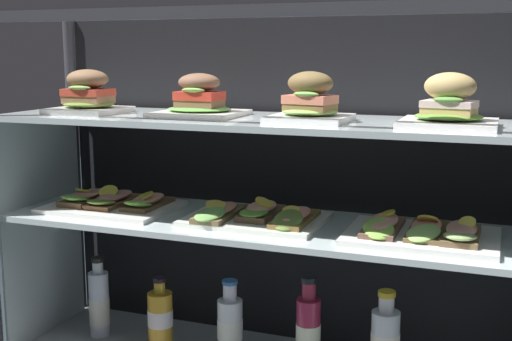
# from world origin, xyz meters

# --- Properties ---
(case_frame) EXTENTS (1.39, 0.41, 0.95)m
(case_frame) POSITION_xyz_m (0.00, 0.12, 0.51)
(case_frame) COLOR #333338
(case_frame) RESTS_ON ground
(riser_lower_tier) EXTENTS (1.32, 0.35, 0.38)m
(riser_lower_tier) POSITION_xyz_m (0.00, 0.00, 0.22)
(riser_lower_tier) COLOR silver
(riser_lower_tier) RESTS_ON case_base_deck
(shelf_lower_glass) EXTENTS (1.34, 0.36, 0.02)m
(shelf_lower_glass) POSITION_xyz_m (0.00, 0.00, 0.42)
(shelf_lower_glass) COLOR silver
(shelf_lower_glass) RESTS_ON riser_lower_tier
(riser_upper_tier) EXTENTS (1.32, 0.35, 0.25)m
(riser_upper_tier) POSITION_xyz_m (0.00, 0.00, 0.55)
(riser_upper_tier) COLOR silver
(riser_upper_tier) RESTS_ON shelf_lower_glass
(shelf_upper_glass) EXTENTS (1.34, 0.36, 0.02)m
(shelf_upper_glass) POSITION_xyz_m (0.00, 0.00, 0.68)
(shelf_upper_glass) COLOR silver
(shelf_upper_glass) RESTS_ON riser_upper_tier
(plated_roll_sandwich_mid_left) EXTENTS (0.18, 0.18, 0.12)m
(plated_roll_sandwich_mid_left) POSITION_xyz_m (-0.46, -0.03, 0.73)
(plated_roll_sandwich_mid_left) COLOR white
(plated_roll_sandwich_mid_left) RESTS_ON shelf_upper_glass
(plated_roll_sandwich_left_of_center) EXTENTS (0.21, 0.21, 0.11)m
(plated_roll_sandwich_left_of_center) POSITION_xyz_m (-0.15, -0.01, 0.72)
(plated_roll_sandwich_left_of_center) COLOR white
(plated_roll_sandwich_left_of_center) RESTS_ON shelf_upper_glass
(plated_roll_sandwich_far_right) EXTENTS (0.18, 0.18, 0.12)m
(plated_roll_sandwich_far_right) POSITION_xyz_m (0.15, -0.04, 0.73)
(plated_roll_sandwich_far_right) COLOR white
(plated_roll_sandwich_far_right) RESTS_ON shelf_upper_glass
(plated_roll_sandwich_center) EXTENTS (0.20, 0.20, 0.12)m
(plated_roll_sandwich_center) POSITION_xyz_m (0.46, -0.04, 0.72)
(plated_roll_sandwich_center) COLOR white
(plated_roll_sandwich_center) RESTS_ON shelf_upper_glass
(open_sandwich_tray_near_left_corner) EXTENTS (0.34, 0.25, 0.06)m
(open_sandwich_tray_near_left_corner) POSITION_xyz_m (-0.41, -0.01, 0.44)
(open_sandwich_tray_near_left_corner) COLOR white
(open_sandwich_tray_near_left_corner) RESTS_ON shelf_lower_glass
(open_sandwich_tray_left_of_center) EXTENTS (0.34, 0.26, 0.06)m
(open_sandwich_tray_left_of_center) POSITION_xyz_m (0.01, -0.01, 0.44)
(open_sandwich_tray_left_of_center) COLOR white
(open_sandwich_tray_left_of_center) RESTS_ON shelf_lower_glass
(open_sandwich_tray_right_of_center) EXTENTS (0.34, 0.25, 0.06)m
(open_sandwich_tray_right_of_center) POSITION_xyz_m (0.41, -0.02, 0.44)
(open_sandwich_tray_right_of_center) COLOR white
(open_sandwich_tray_right_of_center) RESTS_ON shelf_lower_glass
(juice_bottle_back_center) EXTENTS (0.06, 0.06, 0.23)m
(juice_bottle_back_center) POSITION_xyz_m (-0.49, 0.02, 0.13)
(juice_bottle_back_center) COLOR white
(juice_bottle_back_center) RESTS_ON case_base_deck
(juice_bottle_back_right) EXTENTS (0.07, 0.07, 0.20)m
(juice_bottle_back_right) POSITION_xyz_m (-0.29, 0.02, 0.12)
(juice_bottle_back_right) COLOR gold
(juice_bottle_back_right) RESTS_ON case_base_deck
(juice_bottle_front_fourth) EXTENTS (0.07, 0.07, 0.21)m
(juice_bottle_front_fourth) POSITION_xyz_m (-0.09, 0.05, 0.11)
(juice_bottle_front_fourth) COLOR white
(juice_bottle_front_fourth) RESTS_ON case_base_deck
(juice_bottle_back_left) EXTENTS (0.06, 0.06, 0.24)m
(juice_bottle_back_left) POSITION_xyz_m (0.13, 0.05, 0.13)
(juice_bottle_back_left) COLOR #982240
(juice_bottle_back_left) RESTS_ON case_base_deck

